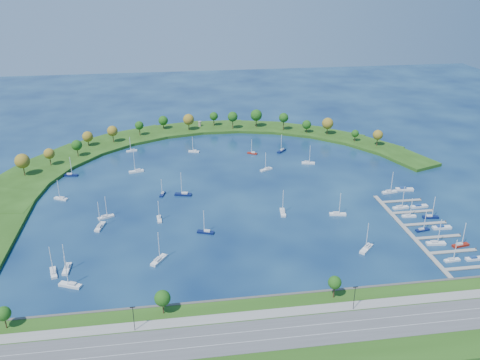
{
  "coord_description": "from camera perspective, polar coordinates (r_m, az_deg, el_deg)",
  "views": [
    {
      "loc": [
        -33.62,
        -257.59,
        119.88
      ],
      "look_at": [
        5.0,
        5.0,
        4.0
      ],
      "focal_mm": 37.18,
      "sensor_mm": 36.0,
      "label": 1
    }
  ],
  "objects": [
    {
      "name": "moored_boat_2",
      "position": [
        226.93,
        -19.25,
        -9.52
      ],
      "size": [
        2.78,
        8.94,
        13.02
      ],
      "rotation": [
        0.0,
        0.0,
        4.68
      ],
      "color": "silver",
      "rests_on": "ground"
    },
    {
      "name": "moored_boat_7",
      "position": [
        235.47,
        14.31,
        -7.57
      ],
      "size": [
        8.67,
        8.66,
        14.07
      ],
      "rotation": [
        0.0,
        0.0,
        3.93
      ],
      "color": "silver",
      "rests_on": "ground"
    },
    {
      "name": "moored_boat_10",
      "position": [
        326.99,
        7.83,
        2.02
      ],
      "size": [
        8.8,
        4.3,
        12.47
      ],
      "rotation": [
        0.0,
        0.0,
        6.05
      ],
      "color": "silver",
      "rests_on": "ground"
    },
    {
      "name": "dock_system",
      "position": [
        258.99,
        20.21,
        -5.49
      ],
      "size": [
        24.28,
        82.0,
        1.6
      ],
      "color": "gray",
      "rests_on": "ground"
    },
    {
      "name": "moored_boat_5",
      "position": [
        226.2,
        -20.63,
        -9.86
      ],
      "size": [
        4.59,
        8.92,
        12.63
      ],
      "rotation": [
        0.0,
        0.0,
        1.84
      ],
      "color": "silver",
      "rests_on": "ground"
    },
    {
      "name": "breakwater_trees",
      "position": [
        362.5,
        -4.71,
        5.92
      ],
      "size": [
        240.45,
        91.23,
        14.02
      ],
      "color": "#382314",
      "rests_on": "breakwater"
    },
    {
      "name": "docked_boat_1",
      "position": [
        244.49,
        25.33,
        -8.14
      ],
      "size": [
        8.44,
        2.52,
        1.71
      ],
      "rotation": [
        0.0,
        0.0,
        0.02
      ],
      "color": "silver",
      "rests_on": "ground"
    },
    {
      "name": "docked_boat_3",
      "position": [
        252.51,
        23.98,
        -6.78
      ],
      "size": [
        8.5,
        3.64,
        12.1
      ],
      "rotation": [
        0.0,
        0.0,
        0.17
      ],
      "color": "maroon",
      "rests_on": "ground"
    },
    {
      "name": "moored_boat_8",
      "position": [
        255.58,
        -15.78,
        -5.12
      ],
      "size": [
        4.79,
        9.66,
        13.67
      ],
      "rotation": [
        0.0,
        0.0,
        1.33
      ],
      "color": "silver",
      "rests_on": "ground"
    },
    {
      "name": "docked_boat_6",
      "position": [
        270.67,
        18.81,
        -3.87
      ],
      "size": [
        7.35,
        2.67,
        10.58
      ],
      "rotation": [
        0.0,
        0.0,
        -0.09
      ],
      "color": "silver",
      "rests_on": "ground"
    },
    {
      "name": "south_shoreline",
      "position": [
        182.79,
        4.49,
        -17.07
      ],
      "size": [
        420.0,
        43.1,
        11.6
      ],
      "color": "#224412",
      "rests_on": "ground"
    },
    {
      "name": "moored_boat_16",
      "position": [
        322.32,
        -18.84,
        0.6
      ],
      "size": [
        8.67,
        3.69,
        12.35
      ],
      "rotation": [
        0.0,
        0.0,
        6.12
      ],
      "color": "#0A1542",
      "rests_on": "ground"
    },
    {
      "name": "harbor_tower",
      "position": [
        395.08,
        -4.64,
        6.46
      ],
      "size": [
        2.6,
        2.6,
        4.02
      ],
      "color": "gray",
      "rests_on": "breakwater"
    },
    {
      "name": "docked_boat_10",
      "position": [
        295.03,
        16.78,
        -1.26
      ],
      "size": [
        8.94,
        3.68,
        12.75
      ],
      "rotation": [
        0.0,
        0.0,
        0.15
      ],
      "color": "silver",
      "rests_on": "ground"
    },
    {
      "name": "moored_boat_14",
      "position": [
        292.03,
        -19.86,
        -1.96
      ],
      "size": [
        8.04,
        5.57,
        11.61
      ],
      "rotation": [
        0.0,
        0.0,
        2.67
      ],
      "color": "silver",
      "rests_on": "ground"
    },
    {
      "name": "moored_boat_18",
      "position": [
        242.14,
        -3.95,
        -5.9
      ],
      "size": [
        8.53,
        4.98,
        12.11
      ],
      "rotation": [
        0.0,
        0.0,
        2.79
      ],
      "color": "#0A1542",
      "rests_on": "ground"
    },
    {
      "name": "moored_boat_15",
      "position": [
        216.06,
        -18.89,
        -11.27
      ],
      "size": [
        9.71,
        6.23,
        13.89
      ],
      "rotation": [
        0.0,
        0.0,
        2.73
      ],
      "color": "silver",
      "rests_on": "ground"
    },
    {
      "name": "moored_boat_20",
      "position": [
        341.06,
        1.42,
        3.16
      ],
      "size": [
        7.1,
        5.28,
        10.39
      ],
      "rotation": [
        0.0,
        0.0,
        2.61
      ],
      "color": "maroon",
      "rests_on": "ground"
    },
    {
      "name": "moored_boat_21",
      "position": [
        263.02,
        11.14,
        -3.79
      ],
      "size": [
        8.86,
        3.85,
        12.6
      ],
      "rotation": [
        0.0,
        0.0,
        -0.17
      ],
      "color": "silver",
      "rests_on": "ground"
    },
    {
      "name": "docked_boat_5",
      "position": [
        264.9,
        22.13,
        -5.05
      ],
      "size": [
        9.38,
        2.95,
        1.9
      ],
      "rotation": [
        0.0,
        0.0,
        -0.04
      ],
      "color": "silver",
      "rests_on": "ground"
    },
    {
      "name": "docked_boat_8",
      "position": [
        278.22,
        17.95,
        -2.97
      ],
      "size": [
        8.82,
        3.24,
        12.68
      ],
      "rotation": [
        0.0,
        0.0,
        0.1
      ],
      "color": "silver",
      "rests_on": "ground"
    },
    {
      "name": "moored_boat_4",
      "position": [
        346.33,
        4.8,
        3.41
      ],
      "size": [
        7.67,
        7.9,
        12.65
      ],
      "rotation": [
        0.0,
        0.0,
        3.95
      ],
      "color": "#0A1542",
      "rests_on": "ground"
    },
    {
      "name": "moored_boat_0",
      "position": [
        353.32,
        -12.33,
        3.34
      ],
      "size": [
        7.62,
        3.77,
        10.78
      ],
      "rotation": [
        0.0,
        0.0,
        3.39
      ],
      "color": "silver",
      "rests_on": "ground"
    },
    {
      "name": "moored_boat_6",
      "position": [
        345.54,
        -5.31,
        3.34
      ],
      "size": [
        7.8,
        4.21,
        11.05
      ],
      "rotation": [
        0.0,
        0.0,
        2.85
      ],
      "color": "silver",
      "rests_on": "ground"
    },
    {
      "name": "docked_boat_7",
      "position": [
        273.34,
        21.02,
        -3.92
      ],
      "size": [
        8.38,
        3.36,
        11.97
      ],
      "rotation": [
        0.0,
        0.0,
        -0.14
      ],
      "color": "#0A1542",
      "rests_on": "ground"
    },
    {
      "name": "moored_boat_12",
      "position": [
        264.34,
        -15.14,
        -4.06
      ],
      "size": [
        8.36,
        5.63,
        12.03
      ],
      "rotation": [
        0.0,
        0.0,
        0.45
      ],
      "color": "silver",
      "rests_on": "ground"
    },
    {
      "name": "docked_boat_11",
      "position": [
        301.07,
        18.33,
        -1.0
      ],
      "size": [
        10.37,
        4.44,
        2.05
      ],
      "rotation": [
        0.0,
        0.0,
        -0.17
      ],
      "color": "silver",
      "rests_on": "ground"
    },
    {
      "name": "moored_boat_11",
      "position": [
        256.69,
        -9.25,
        -4.37
      ],
      "size": [
        2.68,
        7.63,
        11.01
      ],
      "rotation": [
        0.0,
        0.0,
        4.79
      ],
      "color": "silver",
      "rests_on": "ground"
    },
    {
      "name": "docked_boat_4",
      "position": [
        259.35,
        20.21,
        -5.32
      ],
      "size": [
        7.38,
        3.17,
        10.51
      ],
      "rotation": [
        0.0,
        0.0,
        0.17
      ],
      "color": "#0A1542",
      "rests_on": "ground"
    },
    {
      "name": "moored_boat_19",
      "position": [
        313.91,
        3.04,
        1.28
      ],
      "size": [
        8.39,
        5.71,
        12.08
      ],
      "rotation": [
        0.0,
        0.0,
        3.6
      ],
      "color": "silver",
      "rests_on": "ground"
    },
    {
      "name": "docked_boat_0",
      "position": [
        239.3,
        23.17,
        -8.37
      ],
      "size": [
        7.34,
        2.65,
        10.56
      ],
      "rotation": [
        0.0,
        0.0,
        0.09
      ],
      "color": "silver",
      "rests_on": "ground"
    },
    {
      "name": "moored_boat_17",
      "position": [
        317.23,
        -11.8,
        1.04
      ],
      "size": [
        9.48,
        4.65,
        13.43
      ],
      "rotation": [
        0.0,
        0.0,
        3.38
      ],
      "color": "silver",
      "rests_on": "ground"
    },
    {
      "name": "moored_boat_9",
      "position": [
        260.55,
        4.93,
        -3.67
      ],
      "size": [
        3.53,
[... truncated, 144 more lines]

